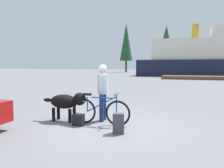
{
  "coord_description": "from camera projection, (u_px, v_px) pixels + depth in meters",
  "views": [
    {
      "loc": [
        2.22,
        -5.95,
        1.71
      ],
      "look_at": [
        -0.1,
        1.12,
        1.09
      ],
      "focal_mm": 36.46,
      "sensor_mm": 36.0,
      "label": 1
    }
  ],
  "objects": [
    {
      "name": "ferry_boat",
      "position": [
        214.0,
        58.0,
        35.24
      ],
      "size": [
        22.76,
        7.53,
        8.13
      ],
      "color": "#191E38",
      "rests_on": "ground_plane"
    },
    {
      "name": "bicycle",
      "position": [
        100.0,
        111.0,
        6.53
      ],
      "size": [
        1.76,
        0.44,
        0.92
      ],
      "color": "black",
      "rests_on": "ground_plane"
    },
    {
      "name": "pine_tree_far_left",
      "position": [
        126.0,
        42.0,
        55.39
      ],
      "size": [
        3.11,
        3.11,
        11.89
      ],
      "color": "#4C331E",
      "rests_on": "ground_plane"
    },
    {
      "name": "dog",
      "position": [
        67.0,
        102.0,
        6.91
      ],
      "size": [
        1.45,
        0.51,
        0.9
      ],
      "color": "black",
      "rests_on": "ground_plane"
    },
    {
      "name": "person_cyclist",
      "position": [
        103.0,
        87.0,
        6.94
      ],
      "size": [
        0.32,
        0.53,
        1.73
      ],
      "color": "navy",
      "rests_on": "ground_plane"
    },
    {
      "name": "ground_plane",
      "position": [
        103.0,
        125.0,
        6.46
      ],
      "size": [
        160.0,
        160.0,
        0.0
      ],
      "primitive_type": "plane",
      "color": "slate"
    },
    {
      "name": "pine_tree_center",
      "position": [
        166.0,
        42.0,
        51.01
      ],
      "size": [
        3.93,
        3.93,
        10.52
      ],
      "color": "#4C331E",
      "rests_on": "ground_plane"
    },
    {
      "name": "backpack",
      "position": [
        118.0,
        123.0,
        5.69
      ],
      "size": [
        0.32,
        0.26,
        0.51
      ],
      "primitive_type": "cube",
      "rotation": [
        0.0,
        0.0,
        0.25
      ],
      "color": "#3F3F4C",
      "rests_on": "ground_plane"
    },
    {
      "name": "handbag_pannier",
      "position": [
        78.0,
        120.0,
        6.42
      ],
      "size": [
        0.33,
        0.2,
        0.34
      ],
      "primitive_type": "cube",
      "rotation": [
        0.0,
        0.0,
        -0.07
      ],
      "color": "black",
      "rests_on": "ground_plane"
    }
  ]
}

